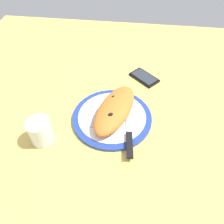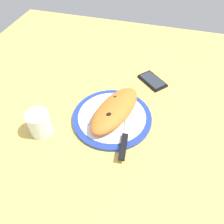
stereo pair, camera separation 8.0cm
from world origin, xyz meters
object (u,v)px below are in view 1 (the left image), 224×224
water_glass (41,132)px  fork (95,114)px  smartphone (144,77)px  knife (129,137)px  calzone (115,109)px  plate (112,117)px

water_glass → fork: bearing=128.1°
smartphone → water_glass: 48.79cm
fork → knife: 15.70cm
smartphone → calzone: bearing=-22.7°
fork → calzone: bearing=96.4°
calzone → fork: bearing=-83.6°
plate → fork: bearing=-90.8°
fork → knife: size_ratio=0.68×
fork → smartphone: bearing=145.3°
calzone → water_glass: (12.83, -22.38, -0.43)cm
plate → water_glass: (11.96, -21.50, 2.99)cm
fork → water_glass: bearing=-51.9°
calzone → knife: calzone is taller
calzone → smartphone: size_ratio=2.05×
plate → water_glass: bearing=-60.9°
plate → knife: bearing=37.1°
water_glass → knife: bearing=96.2°
plate → smartphone: bearing=156.3°
fork → knife: knife is taller
calzone → smartphone: (-23.64, 9.88, -3.59)cm
fork → knife: bearing=55.0°
knife → smartphone: knife is taller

